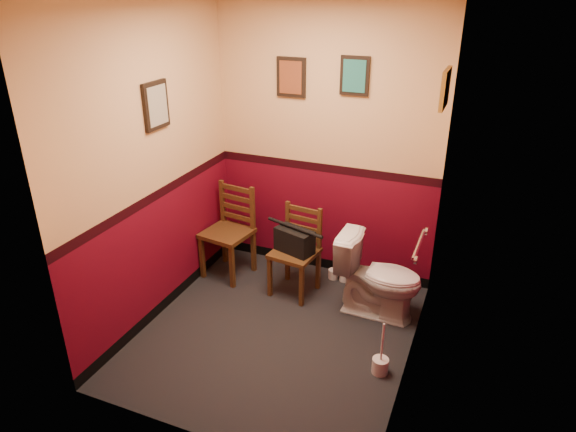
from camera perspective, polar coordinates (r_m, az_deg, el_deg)
name	(u,v)px	position (r m, az deg, el deg)	size (l,w,h in m)	color
floor	(277,333)	(4.53, -1.23, -12.83)	(2.20, 2.40, 0.00)	black
wall_back	(326,144)	(4.92, 4.24, 8.00)	(2.20, 2.70, 0.00)	#5A0718
wall_front	(189,259)	(2.90, -10.95, -4.77)	(2.20, 2.70, 0.00)	#5A0718
wall_left	(153,168)	(4.39, -14.73, 5.17)	(2.40, 2.70, 0.00)	#5A0718
wall_right	(424,209)	(3.59, 14.89, 0.76)	(2.40, 2.70, 0.00)	#5A0718
grab_bar	(419,244)	(3.99, 14.38, -3.08)	(0.05, 0.56, 0.06)	silver
framed_print_back_a	(291,77)	(4.88, 0.35, 15.16)	(0.28, 0.04, 0.36)	black
framed_print_back_b	(355,76)	(4.69, 7.42, 15.19)	(0.26, 0.04, 0.34)	black
framed_print_left	(156,105)	(4.32, -14.44, 11.81)	(0.04, 0.30, 0.38)	black
framed_print_right	(445,89)	(3.97, 17.04, 13.38)	(0.04, 0.34, 0.28)	olive
toilet	(379,278)	(4.63, 10.07, -6.75)	(0.42, 0.76, 0.74)	white
toilet_brush	(380,365)	(4.16, 10.21, -15.95)	(0.13, 0.13, 0.46)	silver
chair_left	(229,232)	(5.18, -6.52, -1.72)	(0.49, 0.49, 0.93)	#492D16
chair_right	(296,251)	(4.86, 0.94, -3.94)	(0.45, 0.45, 0.85)	#492D16
handbag	(294,240)	(4.77, 0.73, -2.73)	(0.40, 0.28, 0.26)	black
tp_stack	(339,272)	(5.23, 5.69, -6.26)	(0.22, 0.12, 0.19)	silver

